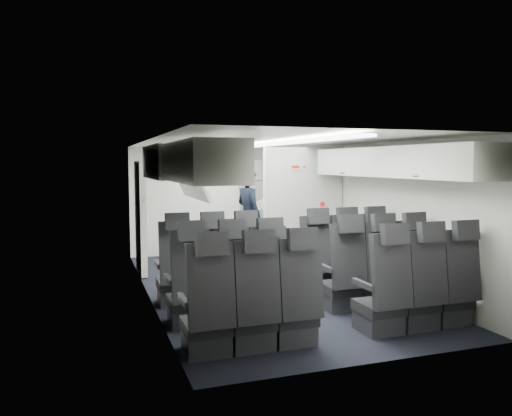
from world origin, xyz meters
TOP-DOWN VIEW (x-y plane):
  - cabin_shell at (0.00, 0.00)m, footprint 3.41×6.01m
  - seat_row_front at (-0.00, -0.53)m, footprint 3.33×0.56m
  - seat_row_mid at (-0.00, -1.43)m, footprint 3.33×0.56m
  - seat_row_rear at (-0.00, -2.33)m, footprint 3.33×0.56m
  - overhead_bin_left_rear at (-1.40, -2.00)m, footprint 0.53×1.80m
  - overhead_bin_left_front_open at (-1.44, -0.25)m, footprint 0.64×1.70m
  - overhead_bin_right_rear at (1.40, -2.00)m, footprint 0.53×1.80m
  - overhead_bin_right_front at (1.40, -0.25)m, footprint 0.53×1.70m
  - bulkhead_partition at (0.98, 0.80)m, footprint 1.40×0.15m
  - galley_unit at (0.95, 2.72)m, footprint 0.85×0.52m
  - boarding_door at (-1.64, 1.55)m, footprint 0.12×1.27m
  - flight_attendant at (0.26, 1.57)m, footprint 0.55×0.72m
  - carry_on_bag at (-1.39, -0.10)m, footprint 0.49×0.39m
  - papers at (0.45, 1.52)m, footprint 0.21×0.11m

SIDE VIEW (x-z plane):
  - seat_row_front at x=0.00m, z-range -0.21..1.02m
  - seat_row_mid at x=0.00m, z-range -0.21..1.02m
  - seat_row_rear at x=0.00m, z-range -0.21..1.02m
  - flight_attendant at x=0.26m, z-range 0.00..1.75m
  - galley_unit at x=0.95m, z-range 0.00..1.90m
  - boarding_door at x=-1.64m, z-range 0.02..1.88m
  - bulkhead_partition at x=0.98m, z-range 0.01..2.14m
  - papers at x=0.45m, z-range 1.01..1.17m
  - cabin_shell at x=0.00m, z-range 0.04..2.21m
  - overhead_bin_left_front_open at x=-1.44m, z-range 1.38..2.10m
  - carry_on_bag at x=-1.39m, z-range 1.69..1.95m
  - overhead_bin_right_front at x=1.40m, z-range 1.66..2.06m
  - overhead_bin_left_rear at x=-1.40m, z-range 1.66..2.06m
  - overhead_bin_right_rear at x=1.40m, z-range 1.66..2.06m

